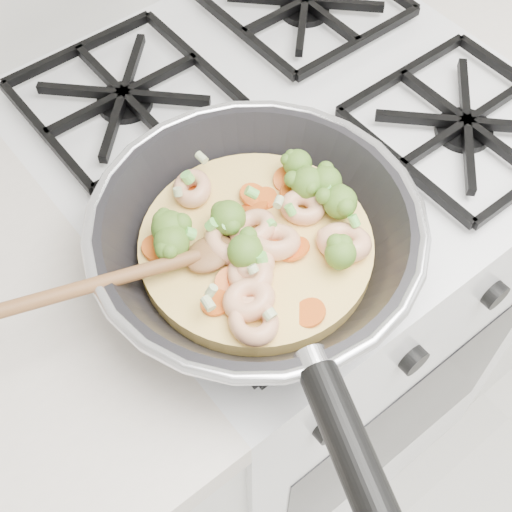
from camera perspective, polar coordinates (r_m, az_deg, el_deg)
stove at (r=1.25m, az=2.06°, el=-3.43°), size 0.60×0.60×0.92m
skillet at (r=0.70m, az=0.11°, el=1.15°), size 0.47×0.49×0.10m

